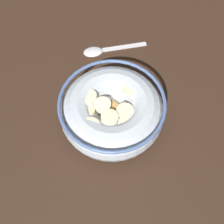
% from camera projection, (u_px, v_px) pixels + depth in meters
% --- Properties ---
extents(ground_plane, '(1.30, 1.30, 0.02)m').
position_uv_depth(ground_plane, '(112.00, 123.00, 0.54)').
color(ground_plane, '#332116').
extents(cereal_bowl, '(0.18, 0.18, 0.06)m').
position_uv_depth(cereal_bowl, '(112.00, 111.00, 0.50)').
color(cereal_bowl, '#B2BCC6').
rests_on(cereal_bowl, ground_plane).
extents(spoon, '(0.11, 0.10, 0.01)m').
position_uv_depth(spoon, '(102.00, 49.00, 0.60)').
color(spoon, silver).
rests_on(spoon, ground_plane).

